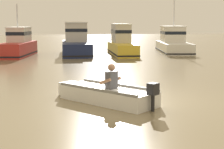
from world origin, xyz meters
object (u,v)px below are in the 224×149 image
(moored_boat_navy, at_px, (76,42))
(moored_boat_yellow, at_px, (122,43))
(moored_boat_white, at_px, (173,43))
(rowboat_with_person, at_px, (106,94))
(moored_boat_red, at_px, (18,45))

(moored_boat_navy, xyz_separation_m, moored_boat_yellow, (3.38, -0.60, -0.05))
(moored_boat_yellow, relative_size, moored_boat_white, 0.96)
(moored_boat_yellow, xyz_separation_m, moored_boat_white, (4.44, 1.06, -0.07))
(moored_boat_white, bearing_deg, moored_boat_yellow, -166.61)
(rowboat_with_person, height_order, moored_boat_navy, moored_boat_navy)
(rowboat_with_person, distance_m, moored_boat_white, 18.86)
(rowboat_with_person, xyz_separation_m, moored_boat_yellow, (3.65, 15.97, 0.59))
(rowboat_with_person, height_order, moored_boat_white, moored_boat_white)
(moored_boat_red, height_order, moored_boat_navy, moored_boat_red)
(rowboat_with_person, height_order, moored_boat_yellow, moored_boat_yellow)
(moored_boat_red, bearing_deg, moored_boat_navy, 12.27)
(moored_boat_navy, relative_size, moored_boat_yellow, 1.06)
(moored_boat_navy, relative_size, moored_boat_white, 1.01)
(moored_boat_red, distance_m, moored_boat_yellow, 7.55)
(moored_boat_red, bearing_deg, moored_boat_yellow, 2.29)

